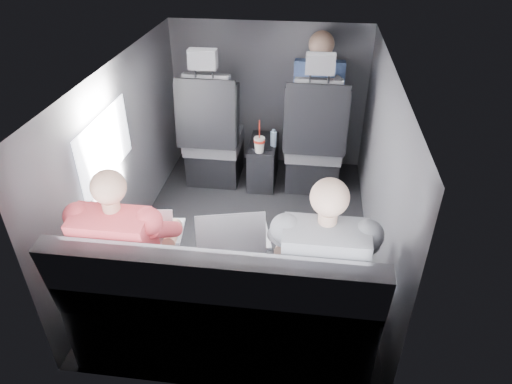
# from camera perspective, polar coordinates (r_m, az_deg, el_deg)

# --- Properties ---
(floor) EXTENTS (2.60, 2.60, 0.00)m
(floor) POSITION_cam_1_polar(r_m,az_deg,el_deg) (3.56, -0.79, -5.87)
(floor) COLOR black
(floor) RESTS_ON ground
(ceiling) EXTENTS (2.60, 2.60, 0.00)m
(ceiling) POSITION_cam_1_polar(r_m,az_deg,el_deg) (2.92, -0.99, 15.33)
(ceiling) COLOR #B2B2AD
(ceiling) RESTS_ON panel_back
(panel_left) EXTENTS (0.02, 2.60, 1.35)m
(panel_left) POSITION_cam_1_polar(r_m,az_deg,el_deg) (3.42, -16.03, 4.46)
(panel_left) COLOR #56565B
(panel_left) RESTS_ON floor
(panel_right) EXTENTS (0.02, 2.60, 1.35)m
(panel_right) POSITION_cam_1_polar(r_m,az_deg,el_deg) (3.20, 15.31, 2.53)
(panel_right) COLOR #56565B
(panel_right) RESTS_ON floor
(panel_front) EXTENTS (1.80, 0.02, 1.35)m
(panel_front) POSITION_cam_1_polar(r_m,az_deg,el_deg) (4.36, 1.58, 11.92)
(panel_front) COLOR #56565B
(panel_front) RESTS_ON floor
(panel_back) EXTENTS (1.80, 0.02, 1.35)m
(panel_back) POSITION_cam_1_polar(r_m,az_deg,el_deg) (2.16, -5.87, -13.19)
(panel_back) COLOR #56565B
(panel_back) RESTS_ON floor
(side_window) EXTENTS (0.02, 0.75, 0.42)m
(side_window) POSITION_cam_1_polar(r_m,az_deg,el_deg) (3.07, -18.30, 5.48)
(side_window) COLOR white
(side_window) RESTS_ON panel_left
(seatbelt) EXTENTS (0.35, 0.11, 0.59)m
(seatbelt) POSITION_cam_1_polar(r_m,az_deg,el_deg) (3.71, 7.60, 9.88)
(seatbelt) COLOR black
(seatbelt) RESTS_ON front_seat_right
(front_seat_left) EXTENTS (0.52, 0.58, 1.26)m
(front_seat_left) POSITION_cam_1_polar(r_m,az_deg,el_deg) (4.12, -5.43, 6.33)
(front_seat_left) COLOR black
(front_seat_left) RESTS_ON floor
(front_seat_right) EXTENTS (0.52, 0.58, 1.26)m
(front_seat_right) POSITION_cam_1_polar(r_m,az_deg,el_deg) (4.03, 7.23, 5.58)
(front_seat_right) COLOR black
(front_seat_right) RESTS_ON floor
(center_console) EXTENTS (0.24, 0.48, 0.41)m
(center_console) POSITION_cam_1_polar(r_m,az_deg,el_deg) (4.18, 0.88, 3.79)
(center_console) COLOR black
(center_console) RESTS_ON floor
(rear_bench) EXTENTS (1.60, 0.57, 0.92)m
(rear_bench) POSITION_cam_1_polar(r_m,az_deg,el_deg) (2.59, -4.24, -15.11)
(rear_bench) COLOR #5A5A5E
(rear_bench) RESTS_ON floor
(soda_cup) EXTENTS (0.10, 0.10, 0.29)m
(soda_cup) POSITION_cam_1_polar(r_m,az_deg,el_deg) (3.89, 0.43, 6.00)
(soda_cup) COLOR white
(soda_cup) RESTS_ON center_console
(water_bottle) EXTENTS (0.06, 0.06, 0.16)m
(water_bottle) POSITION_cam_1_polar(r_m,az_deg,el_deg) (3.99, 2.19, 6.68)
(water_bottle) COLOR #B1D4F0
(water_bottle) RESTS_ON center_console
(laptop_white) EXTENTS (0.36, 0.35, 0.25)m
(laptop_white) POSITION_cam_1_polar(r_m,az_deg,el_deg) (2.67, -13.07, -4.75)
(laptop_white) COLOR silver
(laptop_white) RESTS_ON passenger_rear_left
(laptop_silver) EXTENTS (0.42, 0.41, 0.26)m
(laptop_silver) POSITION_cam_1_polar(r_m,az_deg,el_deg) (2.56, -2.66, -5.59)
(laptop_silver) COLOR silver
(laptop_silver) RESTS_ON rear_bench
(laptop_black) EXTENTS (0.43, 0.46, 0.26)m
(laptop_black) POSITION_cam_1_polar(r_m,az_deg,el_deg) (2.53, 7.99, -6.54)
(laptop_black) COLOR black
(laptop_black) RESTS_ON passenger_rear_right
(passenger_rear_left) EXTENTS (0.48, 0.60, 1.18)m
(passenger_rear_left) POSITION_cam_1_polar(r_m,az_deg,el_deg) (2.57, -15.27, -7.39)
(passenger_rear_left) COLOR #37373C
(passenger_rear_left) RESTS_ON rear_bench
(passenger_rear_right) EXTENTS (0.50, 0.62, 1.22)m
(passenger_rear_right) POSITION_cam_1_polar(r_m,az_deg,el_deg) (2.40, 8.13, -9.38)
(passenger_rear_right) COLOR navy
(passenger_rear_right) RESTS_ON rear_bench
(passenger_front_right) EXTENTS (0.43, 0.43, 0.90)m
(passenger_front_right) POSITION_cam_1_polar(r_m,az_deg,el_deg) (4.12, 7.70, 11.66)
(passenger_front_right) COLOR navy
(passenger_front_right) RESTS_ON front_seat_right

